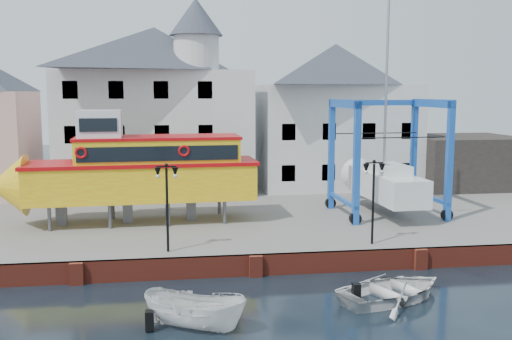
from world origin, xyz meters
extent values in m
plane|color=black|center=(0.00, 0.00, 0.00)|extent=(140.00, 140.00, 0.00)
cube|color=slate|center=(0.00, 11.00, 0.50)|extent=(44.00, 22.00, 1.00)
cube|color=maroon|center=(0.00, 0.12, 0.50)|extent=(44.00, 0.25, 1.00)
cube|color=maroon|center=(-8.00, -0.05, 0.50)|extent=(0.60, 0.36, 1.00)
cube|color=maroon|center=(0.00, -0.05, 0.50)|extent=(0.60, 0.36, 1.00)
cube|color=maroon|center=(8.00, -0.05, 0.50)|extent=(0.60, 0.36, 1.00)
cube|color=silver|center=(-5.00, 18.50, 5.50)|extent=(14.00, 8.00, 9.00)
pyramid|color=#2F333E|center=(-5.00, 18.50, 11.60)|extent=(14.00, 8.00, 3.20)
cube|color=black|center=(-10.50, 14.54, 2.60)|extent=(1.00, 0.08, 1.20)
cube|color=black|center=(-7.50, 14.54, 2.60)|extent=(1.00, 0.08, 1.20)
cube|color=black|center=(-4.50, 14.54, 2.60)|extent=(1.00, 0.08, 1.20)
cube|color=black|center=(-1.50, 14.54, 2.60)|extent=(1.00, 0.08, 1.20)
cube|color=black|center=(-10.50, 14.54, 5.60)|extent=(1.00, 0.08, 1.20)
cube|color=black|center=(-7.50, 14.54, 5.60)|extent=(1.00, 0.08, 1.20)
cube|color=black|center=(-4.50, 14.54, 5.60)|extent=(1.00, 0.08, 1.20)
cube|color=black|center=(-1.50, 14.54, 5.60)|extent=(1.00, 0.08, 1.20)
cube|color=black|center=(-10.50, 14.54, 8.60)|extent=(1.00, 0.08, 1.20)
cube|color=black|center=(-7.50, 14.54, 8.60)|extent=(1.00, 0.08, 1.20)
cube|color=black|center=(-4.50, 14.54, 8.60)|extent=(1.00, 0.08, 1.20)
cube|color=black|center=(-1.50, 14.54, 8.60)|extent=(1.00, 0.08, 1.20)
cylinder|color=silver|center=(-2.00, 16.10, 11.20)|extent=(3.20, 3.20, 2.40)
cone|color=#2F333E|center=(-2.00, 16.10, 13.70)|extent=(3.80, 3.80, 2.60)
cube|color=silver|center=(9.00, 19.00, 5.00)|extent=(12.00, 8.00, 8.00)
pyramid|color=#2F333E|center=(9.00, 19.00, 10.60)|extent=(12.00, 8.00, 3.20)
cube|color=black|center=(4.50, 15.04, 2.60)|extent=(1.00, 0.08, 1.20)
cube|color=black|center=(7.50, 15.04, 2.60)|extent=(1.00, 0.08, 1.20)
cube|color=black|center=(10.50, 15.04, 2.60)|extent=(1.00, 0.08, 1.20)
cube|color=black|center=(13.50, 15.04, 2.60)|extent=(1.00, 0.08, 1.20)
cube|color=black|center=(4.50, 15.04, 5.60)|extent=(1.00, 0.08, 1.20)
cube|color=black|center=(7.50, 15.04, 5.60)|extent=(1.00, 0.08, 1.20)
cube|color=black|center=(10.50, 15.04, 5.60)|extent=(1.00, 0.08, 1.20)
cube|color=black|center=(13.50, 15.04, 5.60)|extent=(1.00, 0.08, 1.20)
cube|color=black|center=(19.00, 17.00, 3.00)|extent=(8.00, 7.00, 4.00)
cylinder|color=black|center=(-4.00, 1.20, 3.00)|extent=(0.12, 0.12, 4.00)
cube|color=black|center=(-4.00, 1.20, 5.05)|extent=(0.90, 0.06, 0.06)
sphere|color=black|center=(-4.00, 1.20, 5.12)|extent=(0.16, 0.16, 0.16)
cone|color=black|center=(-4.40, 1.20, 4.78)|extent=(0.32, 0.32, 0.45)
sphere|color=silver|center=(-4.40, 1.20, 4.60)|extent=(0.18, 0.18, 0.18)
cone|color=black|center=(-3.60, 1.20, 4.78)|extent=(0.32, 0.32, 0.45)
sphere|color=silver|center=(-3.60, 1.20, 4.60)|extent=(0.18, 0.18, 0.18)
cylinder|color=black|center=(6.00, 1.20, 3.00)|extent=(0.12, 0.12, 4.00)
cube|color=black|center=(6.00, 1.20, 5.05)|extent=(0.90, 0.06, 0.06)
sphere|color=black|center=(6.00, 1.20, 5.12)|extent=(0.16, 0.16, 0.16)
cone|color=black|center=(5.60, 1.20, 4.78)|extent=(0.32, 0.32, 0.45)
sphere|color=silver|center=(5.60, 1.20, 4.60)|extent=(0.18, 0.18, 0.18)
cone|color=black|center=(6.40, 1.20, 4.78)|extent=(0.32, 0.32, 0.45)
sphere|color=silver|center=(6.40, 1.20, 4.60)|extent=(0.18, 0.18, 0.18)
cylinder|color=#59595E|center=(-10.39, 6.13, 1.68)|extent=(0.21, 0.21, 1.36)
cylinder|color=#59595E|center=(-10.50, 8.67, 1.68)|extent=(0.21, 0.21, 1.36)
cylinder|color=#59595E|center=(-7.21, 6.27, 1.68)|extent=(0.21, 0.21, 1.36)
cylinder|color=#59595E|center=(-7.33, 8.81, 1.68)|extent=(0.21, 0.21, 1.36)
cylinder|color=#59595E|center=(-4.04, 6.41, 1.68)|extent=(0.21, 0.21, 1.36)
cylinder|color=#59595E|center=(-4.16, 8.95, 1.68)|extent=(0.21, 0.21, 1.36)
cylinder|color=#59595E|center=(-0.87, 6.55, 1.68)|extent=(0.21, 0.21, 1.36)
cylinder|color=#59595E|center=(-0.98, 9.09, 1.68)|extent=(0.21, 0.21, 1.36)
cube|color=#59595E|center=(-9.99, 7.42, 1.68)|extent=(0.56, 0.48, 1.36)
cube|color=#59595E|center=(-6.37, 7.58, 1.68)|extent=(0.56, 0.48, 1.36)
cube|color=#59595E|center=(-2.74, 7.74, 1.68)|extent=(0.56, 0.48, 1.36)
cube|color=orange|center=(-5.46, 7.62, 3.36)|extent=(12.84, 4.01, 2.00)
cone|color=orange|center=(-12.80, 7.29, 3.36)|extent=(2.15, 3.53, 3.45)
cube|color=#B3090D|center=(-5.46, 7.62, 4.45)|extent=(13.12, 4.17, 0.20)
cube|color=orange|center=(-4.55, 7.66, 5.08)|extent=(9.20, 3.49, 1.45)
cube|color=black|center=(-4.48, 6.09, 5.13)|extent=(8.70, 0.45, 0.82)
cube|color=black|center=(-4.62, 9.23, 5.13)|extent=(8.70, 0.45, 0.82)
cube|color=#B3090D|center=(-4.55, 7.66, 5.89)|extent=(9.39, 3.59, 0.16)
cube|color=silver|center=(-7.72, 7.52, 6.63)|extent=(2.46, 2.46, 1.65)
cube|color=black|center=(-7.67, 6.31, 6.71)|extent=(1.98, 0.15, 0.73)
torus|color=#B3090D|center=(-8.56, 5.86, 5.26)|extent=(0.64, 0.16, 0.64)
torus|color=#B3090D|center=(-3.12, 6.10, 5.26)|extent=(0.64, 0.16, 0.64)
cube|color=#0F50A8|center=(6.44, 5.28, 4.48)|extent=(0.36, 0.36, 6.96)
cylinder|color=black|center=(6.44, 5.28, 1.35)|extent=(0.70, 0.28, 0.70)
cube|color=#0F50A8|center=(6.26, 9.89, 4.48)|extent=(0.36, 0.36, 6.96)
cylinder|color=black|center=(6.26, 9.89, 1.35)|extent=(0.70, 0.28, 0.70)
cube|color=#0F50A8|center=(12.05, 5.50, 4.48)|extent=(0.36, 0.36, 6.96)
cylinder|color=black|center=(12.05, 5.50, 1.35)|extent=(0.70, 0.28, 0.70)
cube|color=#0F50A8|center=(11.87, 10.12, 4.48)|extent=(0.36, 0.36, 6.96)
cylinder|color=black|center=(11.87, 10.12, 1.35)|extent=(0.70, 0.28, 0.70)
cube|color=#0F50A8|center=(6.35, 7.58, 7.78)|extent=(0.55, 4.98, 0.49)
cube|color=#0F50A8|center=(6.35, 7.58, 1.99)|extent=(0.44, 4.97, 0.21)
cube|color=#0F50A8|center=(11.96, 7.81, 7.78)|extent=(0.55, 4.98, 0.49)
cube|color=#0F50A8|center=(11.96, 7.81, 1.99)|extent=(0.44, 4.97, 0.21)
cube|color=#0F50A8|center=(9.06, 10.00, 7.78)|extent=(5.97, 0.58, 0.35)
cube|color=silver|center=(9.16, 7.70, 2.79)|extent=(2.58, 7.54, 1.59)
cone|color=silver|center=(8.98, 12.11, 2.79)|extent=(2.35, 1.68, 2.29)
cube|color=#59595E|center=(9.16, 7.70, 1.65)|extent=(0.31, 1.80, 0.70)
cube|color=silver|center=(9.18, 7.20, 3.88)|extent=(1.71, 3.04, 0.60)
cylinder|color=#99999E|center=(9.14, 8.19, 9.05)|extent=(0.17, 0.17, 10.93)
cube|color=black|center=(9.23, 5.91, 5.87)|extent=(5.36, 0.33, 0.05)
cube|color=black|center=(9.09, 9.48, 5.87)|extent=(5.36, 0.33, 0.05)
imported|color=silver|center=(-2.98, -5.52, 0.00)|extent=(4.27, 3.26, 1.56)
imported|color=silver|center=(5.23, -3.70, 0.00)|extent=(5.99, 5.19, 1.04)
camera|label=1|loc=(-3.50, -25.22, 8.48)|focal=40.00mm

